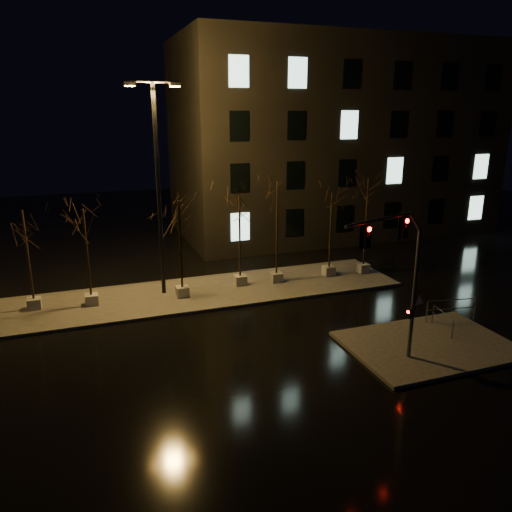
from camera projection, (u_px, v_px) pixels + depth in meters
name	position (u px, v px, depth m)	size (l,w,h in m)	color
ground	(238.00, 339.00, 22.24)	(90.00, 90.00, 0.00)	black
median	(205.00, 292.00, 27.63)	(22.00, 5.00, 0.15)	#403D39
sidewalk_corner	(429.00, 345.00, 21.49)	(7.00, 5.00, 0.15)	#403D39
building	(333.00, 139.00, 40.91)	(25.00, 12.00, 15.00)	black
tree_0	(25.00, 233.00, 24.10)	(1.80, 1.80, 5.20)	#A7A59C
tree_1	(85.00, 231.00, 24.65)	(1.80, 1.80, 5.12)	#A7A59C
tree_2	(179.00, 223.00, 25.73)	(1.80, 1.80, 5.34)	#A7A59C
tree_3	(240.00, 216.00, 27.53)	(1.80, 1.80, 5.29)	#A7A59C
tree_4	(277.00, 204.00, 27.89)	(1.80, 1.80, 6.03)	#A7A59C
tree_5	(331.00, 212.00, 29.25)	(1.80, 1.80, 5.14)	#A7A59C
tree_6	(367.00, 200.00, 29.55)	(1.80, 1.80, 5.98)	#A7A59C
traffic_signal_mast	(402.00, 268.00, 18.60)	(4.76, 1.65, 6.10)	#525459
streetlight_main	(158.00, 177.00, 25.61)	(2.75, 0.42, 11.03)	black
guard_rail_a	(451.00, 307.00, 23.57)	(2.46, 0.51, 1.08)	#525459
guard_rail_b	(443.00, 318.00, 22.60)	(0.42, 1.82, 0.88)	#525459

